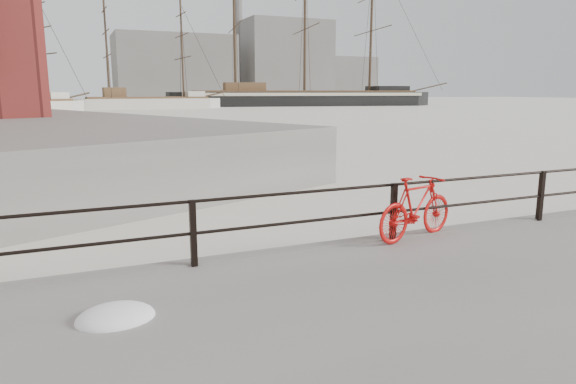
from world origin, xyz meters
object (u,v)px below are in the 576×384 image
object	(u,v)px
schooner_mid	(149,109)
schooner_left	(3,113)
bicycle	(416,208)
barque_black	(304,106)

from	to	relation	value
schooner_mid	schooner_left	size ratio (longest dim) A/B	1.13
bicycle	barque_black	bearing A→B (deg)	52.01
barque_black	schooner_mid	distance (m)	31.86
schooner_left	schooner_mid	bearing A→B (deg)	4.24
bicycle	barque_black	size ratio (longest dim) A/B	0.03
schooner_mid	schooner_left	bearing A→B (deg)	-152.96
bicycle	barque_black	xyz separation A→B (m)	(38.55, 87.48, -0.91)
barque_black	schooner_mid	bearing A→B (deg)	-159.81
bicycle	barque_black	distance (m)	95.60
schooner_mid	schooner_left	distance (m)	23.33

